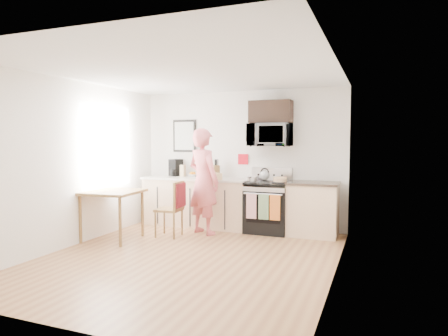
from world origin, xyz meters
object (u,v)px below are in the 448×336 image
at_px(person, 203,181).
at_px(chair, 176,201).
at_px(range, 268,208).
at_px(cake, 280,180).
at_px(microwave, 270,135).
at_px(dining_table, 112,196).

distance_m(person, chair, 0.61).
bearing_deg(chair, person, 45.84).
distance_m(range, chair, 1.67).
xyz_separation_m(person, chair, (-0.34, -0.40, -0.32)).
distance_m(range, cake, 0.60).
bearing_deg(microwave, person, -148.80).
relative_size(range, person, 0.62).
height_order(microwave, person, microwave).
bearing_deg(person, chair, 73.63).
bearing_deg(cake, chair, -153.74).
relative_size(dining_table, cake, 3.04).
relative_size(range, cake, 4.00).
height_order(dining_table, cake, cake).
relative_size(microwave, person, 0.41).
xyz_separation_m(person, dining_table, (-1.24, -0.95, -0.21)).
height_order(chair, cake, cake).
bearing_deg(person, dining_table, 61.21).
relative_size(person, dining_table, 2.13).
bearing_deg(dining_table, range, 32.97).
xyz_separation_m(chair, cake, (1.63, 0.80, 0.35)).
height_order(range, cake, range).
xyz_separation_m(range, chair, (-1.38, -0.93, 0.18)).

